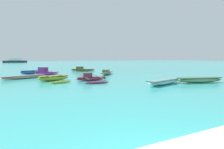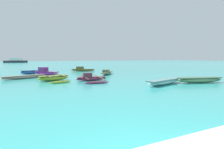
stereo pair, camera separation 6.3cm
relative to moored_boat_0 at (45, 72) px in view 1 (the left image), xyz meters
The scene contains 10 objects.
moored_boat_0 is the anchor object (origin of this frame).
moored_boat_1 8.00m from the moored_boat_0, 65.19° to the right, with size 2.83×4.61×0.71m.
moored_boat_2 14.32m from the moored_boat_0, 56.52° to the right, with size 4.19×1.96×0.41m.
moored_boat_3 7.49m from the moored_boat_0, 17.08° to the right, with size 2.97×3.65×0.64m.
moored_boat_4 7.03m from the moored_boat_0, 35.58° to the left, with size 3.57×2.56×0.75m.
moored_boat_5 2.89m from the moored_boat_0, 125.92° to the left, with size 2.38×1.10×0.47m.
moored_boat_6 5.88m from the moored_boat_0, 87.77° to the right, with size 2.84×4.41×0.53m.
moored_boat_7 3.77m from the moored_boat_0, 127.40° to the right, with size 4.14×1.94×0.33m.
moored_boat_8 16.79m from the moored_boat_0, 48.19° to the right, with size 4.07×1.76×0.46m.
distant_ferry 64.27m from the moored_boat_0, 96.46° to the left, with size 9.22×2.03×2.03m.
Camera 1 is at (-1.91, -2.05, 2.09)m, focal length 28.00 mm.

